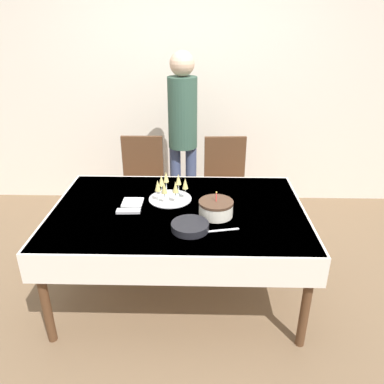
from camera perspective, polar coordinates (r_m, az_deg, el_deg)
name	(u,v)px	position (r m, az deg, el deg)	size (l,w,h in m)	color
ground_plane	(180,290)	(3.13, -1.90, -14.72)	(12.00, 12.00, 0.00)	brown
wall_back	(187,84)	(4.22, -0.83, 16.16)	(8.00, 0.05, 2.70)	silver
dining_table	(178,221)	(2.76, -2.09, -4.37)	(1.83, 1.21, 0.75)	silver
dining_chair_far_left	(142,183)	(3.67, -7.57, 1.42)	(0.42, 0.42, 0.98)	#51331E
dining_chair_far_right	(225,183)	(3.64, 5.08, 1.31)	(0.44, 0.44, 0.98)	#51331E
birthday_cake	(216,208)	(2.60, 3.67, -2.49)	(0.24, 0.24, 0.18)	silver
champagne_tray	(170,189)	(2.82, -3.38, 0.48)	(0.33, 0.33, 0.18)	silver
plate_stack_main	(190,226)	(2.44, -0.31, -5.28)	(0.25, 0.25, 0.05)	black
cake_knife	(217,231)	(2.44, 3.77, -5.91)	(0.30, 0.08, 0.00)	silver
fork_pile	(128,211)	(2.70, -9.66, -2.89)	(0.17, 0.07, 0.02)	silver
napkin_pile	(133,202)	(2.82, -9.04, -1.58)	(0.15, 0.15, 0.01)	white
person_standing	(183,125)	(3.67, -1.43, 10.13)	(0.28, 0.28, 1.74)	#3F4C72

